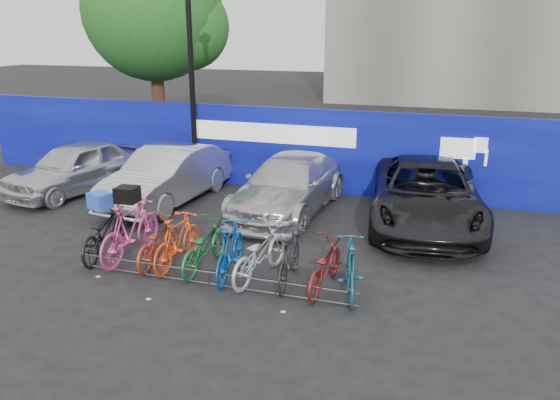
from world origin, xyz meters
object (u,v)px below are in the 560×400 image
at_px(bike_7, 289,258).
at_px(lamppost, 192,76).
at_px(bike_1, 130,231).
at_px(bike_4, 204,246).
at_px(bike_0, 103,232).
at_px(bike_9, 350,268).
at_px(car_3, 426,194).
at_px(bike_8, 324,266).
at_px(bike_rack, 209,278).
at_px(tree, 159,14).
at_px(bike_5, 230,250).
at_px(car_1, 168,175).
at_px(car_0, 75,167).
at_px(bike_2, 158,241).
at_px(bike_6, 260,253).
at_px(bike_3, 178,241).
at_px(car_2, 289,185).

bearing_deg(bike_7, lamppost, -53.94).
distance_m(bike_1, bike_4, 1.65).
relative_size(bike_0, bike_9, 1.15).
distance_m(car_3, bike_4, 5.65).
bearing_deg(bike_8, bike_rack, 19.99).
relative_size(tree, lamppost, 1.28).
distance_m(bike_1, bike_5, 2.29).
bearing_deg(bike_8, bike_1, 3.01).
bearing_deg(tree, bike_0, -67.83).
xyz_separation_m(lamppost, bike_7, (4.57, -5.41, -2.77)).
xyz_separation_m(car_1, bike_0, (0.51, -3.67, -0.24)).
height_order(car_0, bike_8, car_0).
bearing_deg(bike_2, bike_5, 171.52).
xyz_separation_m(car_0, bike_6, (7.04, -3.79, -0.22)).
height_order(bike_1, bike_5, bike_1).
relative_size(bike_3, bike_5, 1.00).
bearing_deg(car_0, bike_4, -20.03).
relative_size(bike_rack, bike_5, 3.14).
distance_m(tree, bike_5, 13.13).
bearing_deg(bike_3, bike_0, 2.13).
bearing_deg(bike_1, bike_5, 178.02).
distance_m(lamppost, bike_5, 7.02).
height_order(car_3, bike_9, car_3).
relative_size(bike_1, bike_9, 1.19).
bearing_deg(car_3, bike_3, -144.14).
bearing_deg(lamppost, bike_3, -67.31).
bearing_deg(lamppost, car_1, -90.53).
xyz_separation_m(car_0, bike_8, (8.31, -3.86, -0.27)).
bearing_deg(bike_8, bike_9, 175.95).
bearing_deg(bike_6, bike_7, -173.57).
height_order(car_1, bike_2, car_1).
bearing_deg(car_0, bike_rack, -22.79).
height_order(car_1, bike_5, car_1).
distance_m(car_0, bike_7, 8.54).
bearing_deg(lamppost, bike_4, -62.25).
xyz_separation_m(car_2, bike_0, (-2.83, -3.95, -0.18)).
bearing_deg(bike_7, bike_9, 170.84).
bearing_deg(car_2, bike_0, -121.47).
bearing_deg(bike_7, bike_rack, 19.13).
distance_m(tree, bike_1, 11.90).
bearing_deg(bike_8, bike_4, 1.45).
height_order(bike_2, bike_5, bike_5).
height_order(bike_1, bike_9, bike_1).
distance_m(lamppost, bike_rack, 7.48).
height_order(car_0, bike_0, car_0).
xyz_separation_m(tree, bike_rack, (6.77, -10.66, -4.91)).
relative_size(lamppost, bike_2, 3.48).
height_order(bike_0, bike_2, bike_0).
distance_m(bike_rack, car_2, 4.65).
bearing_deg(bike_5, car_0, -37.49).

